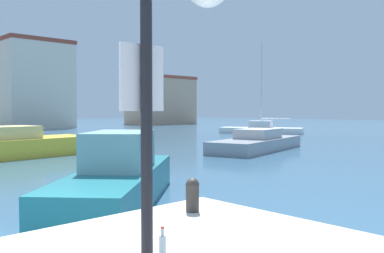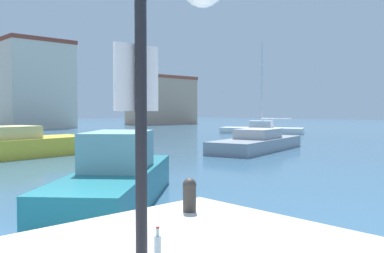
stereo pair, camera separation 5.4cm
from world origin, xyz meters
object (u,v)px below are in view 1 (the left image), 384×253
(sailboat_white_inner_mooring, at_px, (261,129))
(motorboat_yellow_center_channel, at_px, (9,146))
(bottle, at_px, (162,245))
(mooring_bollard, at_px, (192,193))
(motorboat_teal_distant_north, at_px, (119,179))
(motorboat_grey_far_right, at_px, (257,142))

(sailboat_white_inner_mooring, xyz_separation_m, motorboat_yellow_center_channel, (-25.85, -4.82, 0.11))
(bottle, relative_size, motorboat_yellow_center_channel, 0.03)
(mooring_bollard, xyz_separation_m, motorboat_teal_distant_north, (1.57, 4.24, -0.49))
(mooring_bollard, relative_size, sailboat_white_inner_mooring, 0.05)
(sailboat_white_inner_mooring, height_order, motorboat_yellow_center_channel, sailboat_white_inner_mooring)
(mooring_bollard, bearing_deg, motorboat_yellow_center_channel, 78.62)
(motorboat_yellow_center_channel, bearing_deg, motorboat_grey_far_right, -26.50)
(sailboat_white_inner_mooring, xyz_separation_m, motorboat_teal_distant_north, (-27.56, -16.85, 0.19))
(bottle, relative_size, sailboat_white_inner_mooring, 0.03)
(sailboat_white_inner_mooring, bearing_deg, bottle, -144.00)
(motorboat_grey_far_right, xyz_separation_m, motorboat_teal_distant_north, (-13.34, -6.23, 0.18))
(mooring_bollard, relative_size, motorboat_yellow_center_channel, 0.05)
(motorboat_teal_distant_north, bearing_deg, motorboat_yellow_center_channel, 81.93)
(motorboat_grey_far_right, bearing_deg, bottle, -144.67)
(sailboat_white_inner_mooring, bearing_deg, motorboat_teal_distant_north, -148.56)
(bottle, relative_size, motorboat_teal_distant_north, 0.05)
(mooring_bollard, height_order, motorboat_yellow_center_channel, motorboat_yellow_center_channel)
(sailboat_white_inner_mooring, height_order, motorboat_teal_distant_north, sailboat_white_inner_mooring)
(bottle, distance_m, sailboat_white_inner_mooring, 37.80)
(motorboat_grey_far_right, height_order, motorboat_teal_distant_north, motorboat_teal_distant_north)
(motorboat_grey_far_right, relative_size, motorboat_yellow_center_channel, 0.96)
(motorboat_grey_far_right, height_order, motorboat_yellow_center_channel, motorboat_yellow_center_channel)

